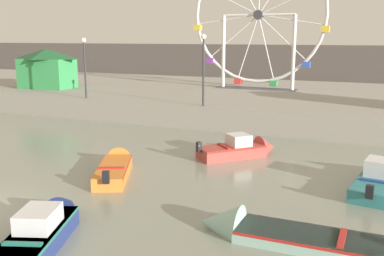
{
  "coord_description": "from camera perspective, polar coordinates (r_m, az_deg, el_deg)",
  "views": [
    {
      "loc": [
        11.91,
        -9.11,
        5.41
      ],
      "look_at": [
        3.8,
        9.37,
        1.28
      ],
      "focal_mm": 41.88,
      "sensor_mm": 36.0,
      "label": 1
    }
  ],
  "objects": [
    {
      "name": "promenade_lamp_far",
      "position": [
        30.56,
        -13.53,
        8.53
      ],
      "size": [
        0.32,
        0.32,
        3.97
      ],
      "color": "#2D2D33",
      "rests_on": "quay_promenade"
    },
    {
      "name": "ferris_wheel_white_frame",
      "position": [
        35.39,
        8.46,
        13.72
      ],
      "size": [
        10.57,
        1.2,
        10.83
      ],
      "color": "silver",
      "rests_on": "quay_promenade"
    },
    {
      "name": "carnival_booth_green_kiosk",
      "position": [
        37.68,
        -17.99,
        7.32
      ],
      "size": [
        4.56,
        3.21,
        3.11
      ],
      "rotation": [
        0.0,
        0.0,
        0.09
      ],
      "color": "#33934C",
      "rests_on": "quay_promenade"
    },
    {
      "name": "motorboat_teal_painted",
      "position": [
        18.14,
        23.22,
        -5.69
      ],
      "size": [
        2.04,
        4.94,
        1.51
      ],
      "rotation": [
        0.0,
        0.0,
        1.43
      ],
      "color": "teal",
      "rests_on": "ground_plane"
    },
    {
      "name": "motorboat_orange_hull",
      "position": [
        18.47,
        -9.67,
        -4.77
      ],
      "size": [
        2.89,
        4.46,
        1.1
      ],
      "rotation": [
        0.0,
        0.0,
        2.02
      ],
      "color": "orange",
      "rests_on": "ground_plane"
    },
    {
      "name": "motorboat_seafoam",
      "position": [
        12.62,
        10.46,
        -13.05
      ],
      "size": [
        5.74,
        1.39,
        1.28
      ],
      "rotation": [
        0.0,
        0.0,
        3.15
      ],
      "color": "#93BCAD",
      "rests_on": "ground_plane"
    },
    {
      "name": "promenade_lamp_near",
      "position": [
        26.35,
        1.47,
        8.69
      ],
      "size": [
        0.32,
        0.32,
        4.19
      ],
      "color": "#2D2D33",
      "rests_on": "quay_promenade"
    },
    {
      "name": "motorboat_navy_blue",
      "position": [
        12.85,
        -18.42,
        -12.23
      ],
      "size": [
        2.84,
        5.28,
        1.3
      ],
      "rotation": [
        0.0,
        0.0,
        1.93
      ],
      "color": "navy",
      "rests_on": "ground_plane"
    },
    {
      "name": "motorboat_faded_red",
      "position": [
        20.7,
        6.43,
        -2.65
      ],
      "size": [
        3.49,
        3.6,
        1.37
      ],
      "rotation": [
        0.0,
        0.0,
        0.82
      ],
      "color": "#B24238",
      "rests_on": "ground_plane"
    },
    {
      "name": "distant_town_skyline",
      "position": [
        57.66,
        11.84,
        8.13
      ],
      "size": [
        140.0,
        3.0,
        4.4
      ],
      "primitive_type": "cube",
      "color": "#564C47",
      "rests_on": "ground_plane"
    },
    {
      "name": "quay_promenade",
      "position": [
        35.51,
        3.88,
        3.89
      ],
      "size": [
        110.0,
        18.73,
        1.37
      ],
      "primitive_type": "cube",
      "color": "gray",
      "rests_on": "ground_plane"
    }
  ]
}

